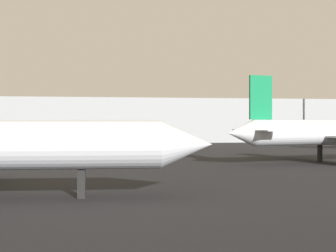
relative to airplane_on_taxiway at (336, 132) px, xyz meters
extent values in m
cone|color=silver|center=(-23.45, -24.43, -0.29)|extent=(3.62, 3.33, 3.14)
cube|color=black|center=(-30.23, -24.05, -2.79)|extent=(0.53, 0.53, 1.86)
cone|color=silver|center=(-12.91, -2.91, 0.01)|extent=(3.93, 3.70, 3.04)
cube|color=silver|center=(-0.86, -0.19, -0.44)|extent=(8.89, 23.74, 0.22)
cube|color=silver|center=(-10.84, -2.44, 0.32)|extent=(3.78, 7.88, 0.14)
cube|color=#147F4C|center=(-10.40, -2.34, 4.04)|extent=(2.88, 0.90, 5.02)
cylinder|color=#4C4C54|center=(-1.15, 4.31, -0.59)|extent=(3.00, 2.18, 1.63)
cube|color=black|center=(-1.26, 1.57, -2.61)|extent=(0.54, 0.54, 2.21)
cone|color=white|center=(13.60, 31.00, -0.61)|extent=(3.16, 2.90, 2.77)
cube|color=#999EA3|center=(-11.19, 72.63, 1.84)|extent=(90.35, 18.89, 11.13)
camera|label=1|loc=(-29.79, -56.08, 1.09)|focal=52.78mm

